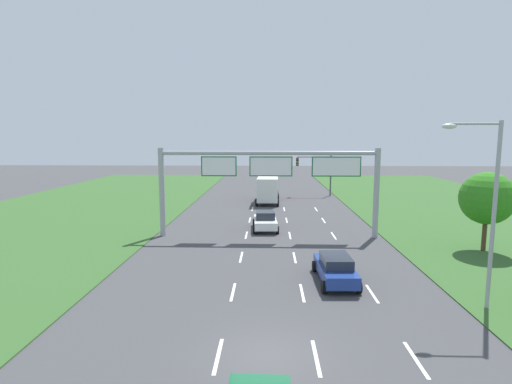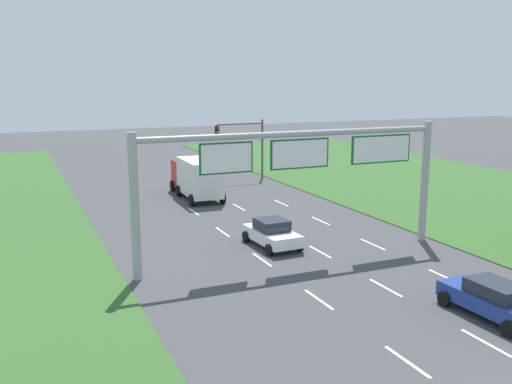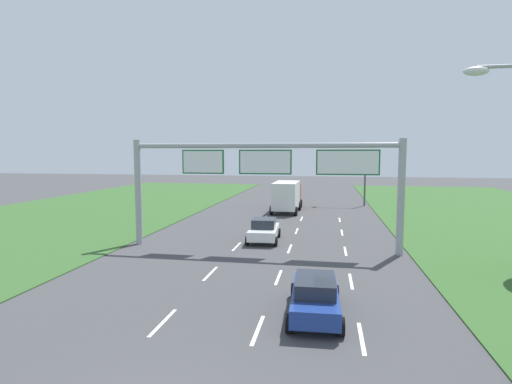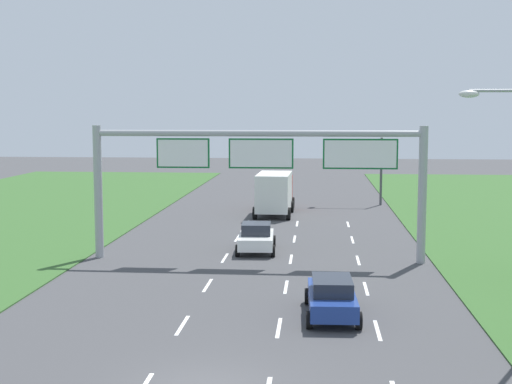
{
  "view_description": "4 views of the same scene",
  "coord_description": "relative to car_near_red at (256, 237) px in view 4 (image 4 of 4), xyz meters",
  "views": [
    {
      "loc": [
        0.04,
        -13.32,
        7.73
      ],
      "look_at": [
        -1.05,
        20.62,
        3.15
      ],
      "focal_mm": 28.0,
      "sensor_mm": 36.0,
      "label": 1
    },
    {
      "loc": [
        -13.52,
        -8.22,
        9.41
      ],
      "look_at": [
        -1.31,
        19.81,
        3.27
      ],
      "focal_mm": 40.0,
      "sensor_mm": 36.0,
      "label": 2
    },
    {
      "loc": [
        4.03,
        -7.14,
        6.12
      ],
      "look_at": [
        -1.07,
        21.5,
        3.29
      ],
      "focal_mm": 28.0,
      "sensor_mm": 36.0,
      "label": 3
    },
    {
      "loc": [
        3.03,
        -18.77,
        7.68
      ],
      "look_at": [
        0.08,
        15.94,
        3.77
      ],
      "focal_mm": 50.0,
      "sensor_mm": 36.0,
      "label": 4
    }
  ],
  "objects": [
    {
      "name": "lane_dashes_inner_left",
      "position": [
        -1.51,
        -13.98,
        -0.78
      ],
      "size": [
        0.14,
        50.4,
        0.01
      ],
      "color": "white",
      "rests_on": "ground_plane"
    },
    {
      "name": "lane_dashes_slip",
      "position": [
        5.49,
        -13.98,
        -0.78
      ],
      "size": [
        0.14,
        50.4,
        0.01
      ],
      "color": "white",
      "rests_on": "ground_plane"
    },
    {
      "name": "sign_gantry",
      "position": [
        0.55,
        -2.36,
        4.19
      ],
      "size": [
        17.24,
        0.44,
        7.0
      ],
      "color": "#9EA0A5",
      "rests_on": "ground_plane"
    },
    {
      "name": "traffic_light_mast",
      "position": [
        6.69,
        20.56,
        3.09
      ],
      "size": [
        4.76,
        0.49,
        5.6
      ],
      "color": "#47494F",
      "rests_on": "ground_plane"
    },
    {
      "name": "car_mid_lane",
      "position": [
        3.9,
        -12.37,
        -0.01
      ],
      "size": [
        2.1,
        4.44,
        1.51
      ],
      "rotation": [
        0.0,
        0.0,
        0.03
      ],
      "color": "navy",
      "rests_on": "ground_plane"
    },
    {
      "name": "car_near_red",
      "position": [
        0.0,
        0.0,
        0.0
      ],
      "size": [
        2.29,
        4.1,
        1.57
      ],
      "rotation": [
        0.0,
        0.0,
        0.05
      ],
      "color": "white",
      "rests_on": "ground_plane"
    },
    {
      "name": "lane_dashes_inner_right",
      "position": [
        1.99,
        -13.98,
        -0.78
      ],
      "size": [
        0.14,
        50.4,
        0.01
      ],
      "color": "white",
      "rests_on": "ground_plane"
    },
    {
      "name": "box_truck",
      "position": [
        0.19,
        14.59,
        0.93
      ],
      "size": [
        2.82,
        7.41,
        3.17
      ],
      "rotation": [
        0.0,
        0.0,
        -0.03
      ],
      "color": "#B21E19",
      "rests_on": "ground_plane"
    }
  ]
}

